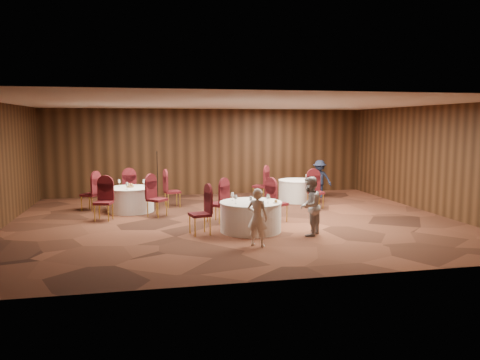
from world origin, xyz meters
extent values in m
plane|color=black|center=(0.00, 0.00, 0.00)|extent=(12.00, 12.00, 0.00)
plane|color=silver|center=(0.00, 0.00, 3.20)|extent=(12.00, 12.00, 0.00)
plane|color=black|center=(0.00, 5.00, 1.60)|extent=(12.00, 0.00, 12.00)
plane|color=black|center=(0.00, -5.00, 1.60)|extent=(12.00, 0.00, 12.00)
plane|color=black|center=(6.00, 0.00, 1.60)|extent=(0.00, 10.00, 10.00)
cylinder|color=white|center=(0.15, -1.33, 0.36)|extent=(1.50, 1.50, 0.72)
cylinder|color=white|center=(0.15, -1.33, 0.72)|extent=(1.53, 1.53, 0.03)
cylinder|color=white|center=(-2.83, 1.96, 0.36)|extent=(1.39, 1.39, 0.72)
cylinder|color=white|center=(-2.83, 1.96, 0.72)|extent=(1.42, 1.42, 0.03)
cylinder|color=white|center=(2.77, 2.72, 0.36)|extent=(1.33, 1.33, 0.72)
cylinder|color=white|center=(2.77, 2.72, 0.72)|extent=(1.36, 1.36, 0.03)
cylinder|color=silver|center=(-0.26, -1.10, 0.74)|extent=(0.06, 0.06, 0.01)
cylinder|color=silver|center=(-0.26, -1.10, 0.80)|extent=(0.01, 0.01, 0.11)
cone|color=silver|center=(-0.26, -1.10, 0.91)|extent=(0.08, 0.08, 0.10)
cylinder|color=silver|center=(-0.27, -1.54, 0.74)|extent=(0.06, 0.06, 0.01)
cylinder|color=silver|center=(-0.27, -1.54, 0.80)|extent=(0.01, 0.01, 0.11)
cone|color=silver|center=(-0.27, -1.54, 0.91)|extent=(0.08, 0.08, 0.10)
cylinder|color=silver|center=(0.04, -1.82, 0.74)|extent=(0.06, 0.06, 0.01)
cylinder|color=silver|center=(0.04, -1.82, 0.80)|extent=(0.01, 0.01, 0.11)
cone|color=silver|center=(0.04, -1.82, 0.91)|extent=(0.08, 0.08, 0.10)
cylinder|color=silver|center=(0.52, -1.59, 0.74)|extent=(0.06, 0.06, 0.01)
cylinder|color=silver|center=(0.52, -1.59, 0.80)|extent=(0.01, 0.01, 0.11)
cone|color=silver|center=(0.52, -1.59, 0.91)|extent=(0.08, 0.08, 0.10)
cylinder|color=silver|center=(0.44, -1.06, 0.74)|extent=(0.06, 0.06, 0.01)
cylinder|color=silver|center=(0.44, -1.06, 0.80)|extent=(0.01, 0.01, 0.11)
cone|color=silver|center=(0.44, -1.06, 0.91)|extent=(0.08, 0.08, 0.10)
cylinder|color=white|center=(0.17, -1.88, 0.75)|extent=(0.15, 0.15, 0.01)
sphere|color=#9E6B33|center=(0.17, -1.88, 0.79)|extent=(0.08, 0.08, 0.08)
cylinder|color=white|center=(0.71, -1.62, 0.75)|extent=(0.15, 0.15, 0.01)
sphere|color=#9E6B33|center=(0.71, -1.62, 0.79)|extent=(0.08, 0.08, 0.08)
cylinder|color=white|center=(0.70, -1.00, 0.75)|extent=(0.15, 0.15, 0.01)
sphere|color=#9E6B33|center=(0.70, -1.00, 0.79)|extent=(0.08, 0.08, 0.08)
cylinder|color=silver|center=(-2.42, 2.12, 0.74)|extent=(0.06, 0.06, 0.01)
cylinder|color=silver|center=(-2.42, 2.12, 0.80)|extent=(0.01, 0.01, 0.11)
cone|color=silver|center=(-2.42, 2.12, 0.91)|extent=(0.08, 0.08, 0.10)
cylinder|color=silver|center=(-3.16, 2.27, 0.74)|extent=(0.06, 0.06, 0.01)
cylinder|color=silver|center=(-3.16, 2.27, 0.80)|extent=(0.01, 0.01, 0.11)
cone|color=silver|center=(-3.16, 2.27, 0.91)|extent=(0.08, 0.08, 0.10)
cylinder|color=silver|center=(-2.91, 1.49, 0.74)|extent=(0.06, 0.06, 0.01)
cylinder|color=silver|center=(-2.91, 1.49, 0.80)|extent=(0.01, 0.01, 0.11)
cone|color=silver|center=(-2.91, 1.49, 0.91)|extent=(0.08, 0.08, 0.10)
cylinder|color=brown|center=(-2.83, 1.96, 0.77)|extent=(0.22, 0.22, 0.06)
sphere|color=#9E6B33|center=(-2.86, 1.98, 0.83)|extent=(0.07, 0.07, 0.07)
sphere|color=#9E6B33|center=(-2.79, 1.94, 0.83)|extent=(0.07, 0.07, 0.07)
cylinder|color=silver|center=(2.97, 2.45, 0.74)|extent=(0.06, 0.06, 0.01)
cylinder|color=silver|center=(2.97, 2.45, 0.80)|extent=(0.01, 0.01, 0.11)
cone|color=silver|center=(2.97, 2.45, 0.91)|extent=(0.08, 0.08, 0.10)
cylinder|color=black|center=(-1.96, 3.63, 0.01)|extent=(0.24, 0.24, 0.02)
cylinder|color=black|center=(-1.96, 3.63, 0.87)|extent=(0.02, 0.02, 1.70)
cylinder|color=black|center=(-1.96, 3.68, 1.69)|extent=(0.04, 0.12, 0.04)
imported|color=white|center=(-0.03, -2.75, 0.64)|extent=(0.56, 0.52, 1.28)
imported|color=#9D9DA1|center=(1.43, -2.03, 0.71)|extent=(0.85, 0.87, 1.41)
imported|color=black|center=(3.80, 3.40, 0.67)|extent=(1.00, 0.89, 1.35)
camera|label=1|loc=(-2.43, -12.41, 2.66)|focal=35.00mm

